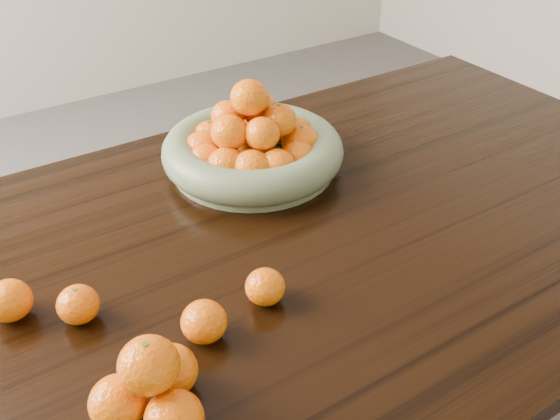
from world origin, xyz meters
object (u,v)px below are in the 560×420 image
dining_table (254,288)px  orange_pyramid (153,388)px  fruit_bowl (253,146)px  loose_orange_0 (78,304)px

dining_table → orange_pyramid: size_ratio=13.18×
fruit_bowl → loose_orange_0: fruit_bowl is taller
dining_table → loose_orange_0: (-0.31, -0.01, 0.12)m
dining_table → fruit_bowl: (0.15, 0.24, 0.14)m
orange_pyramid → dining_table: bearing=39.4°
loose_orange_0 → dining_table: bearing=1.1°
dining_table → loose_orange_0: 0.33m
dining_table → loose_orange_0: loose_orange_0 is taller
dining_table → orange_pyramid: orange_pyramid is taller
loose_orange_0 → fruit_bowl: bearing=28.7°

